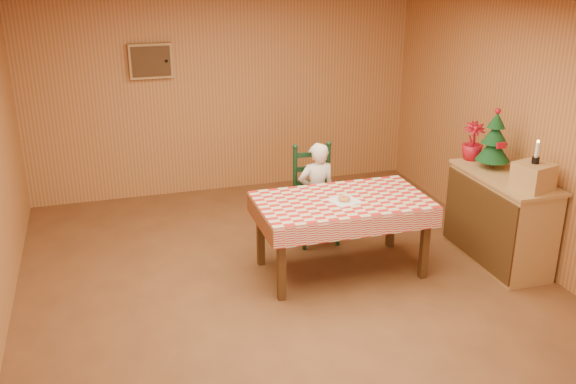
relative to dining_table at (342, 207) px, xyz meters
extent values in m
plane|color=brown|center=(-0.58, -0.32, -0.69)|extent=(6.00, 6.00, 0.00)
cube|color=#BC7C44|center=(-0.58, 2.68, 0.61)|extent=(5.00, 0.10, 2.60)
cube|color=#BC7C44|center=(1.92, -0.32, 0.61)|extent=(0.10, 6.00, 2.60)
cube|color=#A86B3E|center=(-0.58, -0.32, 1.91)|extent=(5.00, 6.00, 0.10)
cube|color=tan|center=(-1.48, 2.62, 1.06)|extent=(0.52, 0.08, 0.42)
cube|color=#4A2D13|center=(-1.48, 2.58, 1.06)|extent=(0.46, 0.02, 0.36)
sphere|color=black|center=(-1.30, 2.56, 1.06)|extent=(0.04, 0.04, 0.04)
cube|color=#4A2D13|center=(0.00, 0.00, 0.03)|extent=(1.60, 0.90, 0.06)
cube|color=#4A2D13|center=(-0.72, -0.37, -0.34)|extent=(0.07, 0.07, 0.69)
cube|color=#4A2D13|center=(0.72, -0.37, -0.34)|extent=(0.07, 0.07, 0.69)
cube|color=#4A2D13|center=(-0.72, 0.37, -0.34)|extent=(0.07, 0.07, 0.69)
cube|color=#4A2D13|center=(0.72, 0.37, -0.34)|extent=(0.07, 0.07, 0.69)
cube|color=red|center=(0.00, 0.00, 0.07)|extent=(1.64, 0.94, 0.02)
cube|color=red|center=(0.00, -0.47, -0.03)|extent=(1.64, 0.02, 0.18)
cube|color=red|center=(0.00, 0.47, -0.03)|extent=(1.64, 0.02, 0.18)
cube|color=#2D5D2A|center=(-0.82, 0.00, -0.03)|extent=(0.02, 0.94, 0.18)
cube|color=#2D5D2A|center=(0.82, 0.00, -0.03)|extent=(0.02, 0.94, 0.18)
cube|color=black|center=(0.00, 0.73, -0.26)|extent=(0.44, 0.40, 0.04)
cylinder|color=black|center=(-0.19, 0.56, -0.48)|extent=(0.04, 0.04, 0.41)
cylinder|color=black|center=(0.19, 0.56, -0.48)|extent=(0.04, 0.04, 0.41)
cylinder|color=black|center=(-0.19, 0.90, -0.48)|extent=(0.04, 0.04, 0.41)
cylinder|color=black|center=(0.19, 0.90, -0.48)|extent=(0.04, 0.04, 0.41)
cylinder|color=black|center=(-0.19, 0.90, 0.06)|extent=(0.05, 0.05, 0.60)
sphere|color=black|center=(-0.19, 0.90, 0.36)|extent=(0.06, 0.06, 0.06)
cylinder|color=black|center=(0.19, 0.90, 0.06)|extent=(0.05, 0.05, 0.60)
sphere|color=black|center=(0.19, 0.90, 0.36)|extent=(0.06, 0.06, 0.06)
cube|color=black|center=(0.00, 0.90, -0.06)|extent=(0.38, 0.03, 0.05)
cube|color=black|center=(0.00, 0.90, 0.10)|extent=(0.38, 0.03, 0.05)
cube|color=black|center=(0.00, 0.90, 0.26)|extent=(0.38, 0.03, 0.05)
imported|color=white|center=(0.00, 0.73, -0.13)|extent=(0.41, 0.27, 1.12)
cube|color=white|center=(0.00, -0.05, 0.08)|extent=(0.32, 0.32, 0.00)
torus|color=#D9914E|center=(0.00, -0.05, 0.11)|extent=(0.15, 0.15, 0.04)
cube|color=tan|center=(1.63, -0.25, -0.24)|extent=(0.50, 1.20, 0.90)
cube|color=tan|center=(1.63, -0.25, 0.23)|extent=(0.54, 1.24, 0.03)
cube|color=#4A2D13|center=(1.37, -0.25, -0.24)|extent=(0.02, 1.20, 0.80)
cube|color=tan|center=(1.63, -0.65, 0.37)|extent=(0.37, 0.37, 0.25)
cylinder|color=#4A2D13|center=(1.63, 0.00, 0.28)|extent=(0.04, 0.04, 0.08)
cone|color=#0C3717|center=(1.63, 0.00, 0.44)|extent=(0.34, 0.34, 0.24)
cone|color=#0C3717|center=(1.63, 0.00, 0.60)|extent=(0.26, 0.26, 0.20)
cone|color=#0C3717|center=(1.63, 0.00, 0.74)|extent=(0.18, 0.18, 0.16)
sphere|color=#A30F1E|center=(1.63, 0.00, 0.83)|extent=(0.06, 0.06, 0.06)
cube|color=#A30F1E|center=(1.61, -0.15, 0.52)|extent=(0.10, 0.02, 0.06)
sphere|color=#A30F1E|center=(1.71, -0.06, 0.47)|extent=(0.04, 0.04, 0.04)
sphere|color=#A30F1E|center=(1.56, 0.05, 0.54)|extent=(0.04, 0.04, 0.04)
sphere|color=#A30F1E|center=(1.67, 0.09, 0.64)|extent=(0.04, 0.04, 0.04)
imported|color=#A30F1E|center=(1.58, 0.30, 0.44)|extent=(0.28, 0.28, 0.40)
cylinder|color=black|center=(1.63, -0.65, 0.52)|extent=(0.07, 0.07, 0.06)
cylinder|color=white|center=(1.63, -0.65, 0.62)|extent=(0.03, 0.03, 0.14)
sphere|color=orange|center=(1.63, -0.65, 0.70)|extent=(0.02, 0.02, 0.02)
cylinder|color=black|center=(1.58, -0.62, -0.49)|extent=(0.42, 0.42, 0.40)
camera|label=1|loc=(-2.17, -5.33, 2.33)|focal=40.00mm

